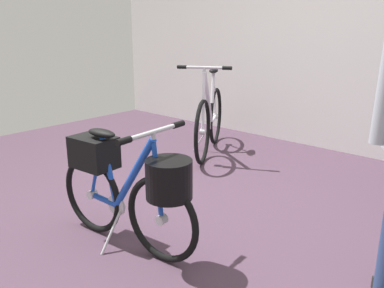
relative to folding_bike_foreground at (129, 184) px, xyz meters
name	(u,v)px	position (x,y,z in m)	size (l,w,h in m)	color
ground_plane	(178,228)	(0.05, 0.37, -0.42)	(6.57, 6.57, 0.00)	#473342
back_wall	(344,23)	(0.05, 2.85, 0.92)	(6.57, 0.10, 2.68)	white
folding_bike_foreground	(129,184)	(0.00, 0.00, 0.00)	(1.13, 0.53, 0.80)	black
display_bike_left	(210,119)	(-0.89, 1.84, -0.06)	(0.74, 1.23, 0.96)	black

